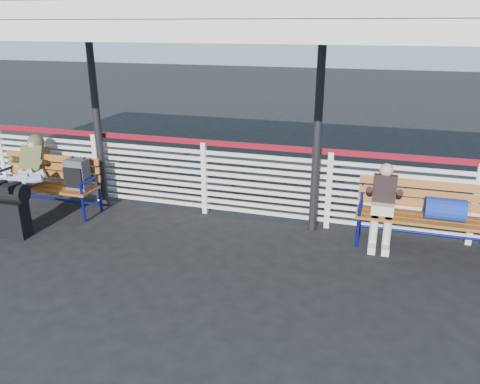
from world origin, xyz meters
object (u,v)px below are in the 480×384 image
(companion_person, at_px, (383,204))
(traveler_man, at_px, (23,175))
(bench_left, at_px, (58,177))
(luggage_stack, at_px, (12,208))
(bench_right, at_px, (433,209))

(companion_person, bearing_deg, traveler_man, -173.16)
(bench_left, xyz_separation_m, traveler_man, (-0.37, -0.34, 0.10))
(luggage_stack, height_order, bench_right, bench_right)
(luggage_stack, height_order, bench_left, bench_left)
(companion_person, bearing_deg, bench_right, 4.16)
(luggage_stack, bearing_deg, companion_person, 10.26)
(bench_left, relative_size, bench_right, 1.00)
(luggage_stack, bearing_deg, bench_right, 9.11)
(bench_right, bearing_deg, luggage_stack, -166.47)
(luggage_stack, relative_size, traveler_man, 0.50)
(luggage_stack, xyz_separation_m, bench_right, (5.77, 1.39, 0.13))
(bench_right, bearing_deg, bench_left, -176.41)
(luggage_stack, bearing_deg, traveler_man, 112.28)
(bench_right, height_order, traveler_man, traveler_man)
(traveler_man, height_order, companion_person, traveler_man)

